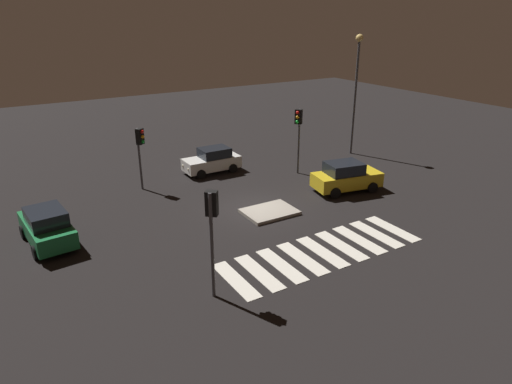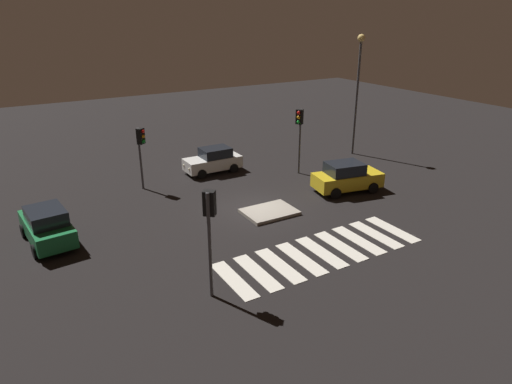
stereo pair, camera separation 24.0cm
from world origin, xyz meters
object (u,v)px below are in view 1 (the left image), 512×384
at_px(traffic_light_west, 140,144).
at_px(car_white, 212,160).
at_px(car_green, 47,227).
at_px(street_lamp, 357,76).
at_px(car_yellow, 346,177).
at_px(traffic_island, 270,212).
at_px(traffic_light_north, 298,126).
at_px(traffic_light_south, 212,218).

bearing_deg(traffic_light_west, car_white, 62.80).
height_order(car_green, street_lamp, street_lamp).
relative_size(traffic_light_west, street_lamp, 0.44).
height_order(car_yellow, street_lamp, street_lamp).
xyz_separation_m(traffic_island, traffic_light_north, (5.22, 4.59, 3.28)).
height_order(car_green, traffic_light_west, traffic_light_west).
height_order(car_green, traffic_light_south, traffic_light_south).
distance_m(car_white, traffic_light_south, 14.96).
relative_size(traffic_light_south, street_lamp, 0.49).
bearing_deg(street_lamp, traffic_light_west, 177.01).
distance_m(car_green, car_yellow, 16.97).
bearing_deg(car_yellow, traffic_light_north, 110.00).
height_order(car_green, traffic_light_north, traffic_light_north).
bearing_deg(car_green, car_white, -70.23).
bearing_deg(car_yellow, traffic_island, -165.06).
height_order(car_yellow, traffic_light_west, traffic_light_west).
relative_size(car_green, traffic_light_north, 0.96).
distance_m(car_yellow, street_lamp, 9.67).
relative_size(car_white, traffic_light_west, 1.01).
height_order(car_white, traffic_light_west, traffic_light_west).
distance_m(car_yellow, car_white, 9.26).
height_order(traffic_light_south, street_lamp, street_lamp).
height_order(car_green, car_white, car_green).
xyz_separation_m(car_white, traffic_light_north, (4.79, -3.33, 2.53)).
distance_m(car_white, traffic_light_west, 5.61).
relative_size(car_yellow, car_white, 1.13).
xyz_separation_m(traffic_island, traffic_light_south, (-6.05, -5.34, 3.21)).
bearing_deg(car_green, traffic_light_north, -88.28).
xyz_separation_m(car_yellow, traffic_light_west, (-10.61, 6.73, 2.05)).
distance_m(traffic_island, car_green, 11.27).
bearing_deg(car_yellow, car_white, 136.90).
bearing_deg(street_lamp, traffic_light_south, -146.74).
distance_m(car_yellow, traffic_light_north, 4.87).
height_order(traffic_island, traffic_light_south, traffic_light_south).
distance_m(car_green, car_white, 12.54).
xyz_separation_m(car_yellow, car_white, (-5.47, 7.48, -0.07)).
bearing_deg(traffic_light_south, car_green, 73.99).
bearing_deg(traffic_light_north, street_lamp, 161.53).
bearing_deg(car_white, street_lamp, 171.86).
distance_m(traffic_light_west, street_lamp, 16.70).
distance_m(traffic_light_south, traffic_light_north, 15.02).
bearing_deg(car_yellow, traffic_light_west, 158.34).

